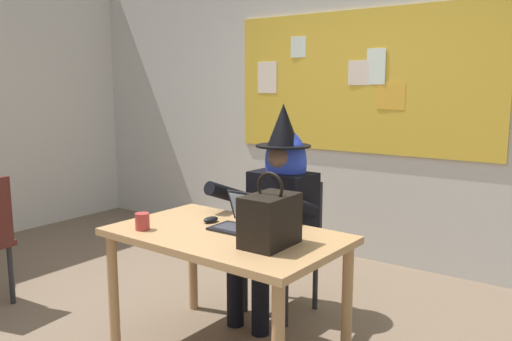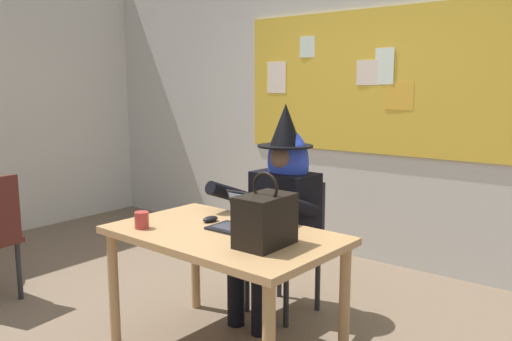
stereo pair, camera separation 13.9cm
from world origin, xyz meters
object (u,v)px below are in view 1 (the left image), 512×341
at_px(laptop, 244,221).
at_px(computer_mouse, 211,220).
at_px(handbag, 270,220).
at_px(person_costumed, 277,201).
at_px(coffee_mug, 142,221).
at_px(chair_at_desk, 288,238).
at_px(desk_main, 226,248).

relative_size(laptop, computer_mouse, 3.02).
bearing_deg(handbag, person_costumed, 120.53).
height_order(laptop, coffee_mug, laptop).
xyz_separation_m(chair_at_desk, laptop, (0.10, -0.63, 0.27)).
distance_m(chair_at_desk, handbag, 0.97).
height_order(chair_at_desk, coffee_mug, chair_at_desk).
relative_size(desk_main, handbag, 3.46).
bearing_deg(computer_mouse, handbag, -10.45).
xyz_separation_m(chair_at_desk, coffee_mug, (-0.35, -0.98, 0.28)).
relative_size(person_costumed, handbag, 3.72).
bearing_deg(handbag, laptop, 149.84).
bearing_deg(desk_main, coffee_mug, -150.44).
distance_m(person_costumed, computer_mouse, 0.53).
height_order(person_costumed, handbag, person_costumed).
bearing_deg(computer_mouse, person_costumed, 82.52).
height_order(desk_main, chair_at_desk, chair_at_desk).
distance_m(chair_at_desk, person_costumed, 0.31).
bearing_deg(person_costumed, desk_main, 8.48).
bearing_deg(chair_at_desk, desk_main, 9.09).
xyz_separation_m(laptop, computer_mouse, (-0.24, -0.00, -0.03)).
bearing_deg(person_costumed, laptop, 14.08).
bearing_deg(coffee_mug, person_costumed, 68.52).
relative_size(laptop, handbag, 0.83).
bearing_deg(coffee_mug, desk_main, 29.56).
bearing_deg(laptop, handbag, -30.43).
distance_m(desk_main, coffee_mug, 0.49).
bearing_deg(person_costumed, coffee_mug, -19.57).
xyz_separation_m(laptop, handbag, (0.29, -0.17, 0.09)).
xyz_separation_m(desk_main, handbag, (0.33, -0.05, 0.23)).
relative_size(chair_at_desk, computer_mouse, 8.51).
bearing_deg(chair_at_desk, handbag, 30.31).
relative_size(person_costumed, coffee_mug, 14.80).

